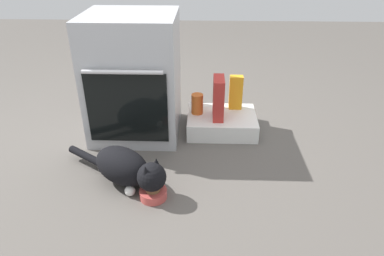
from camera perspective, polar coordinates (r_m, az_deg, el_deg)
The scene contains 8 objects.
ground at distance 2.16m, azimuth -9.38°, elevation -5.66°, with size 8.00×8.00×0.00m, color #56514C.
oven at distance 2.34m, azimuth -9.38°, elevation 8.15°, with size 0.57×0.58×0.80m.
pantry_cabinet at distance 2.46m, azimuth 4.81°, elevation 0.91°, with size 0.47×0.37×0.12m, color white.
food_bowl at distance 1.87m, azimuth -6.29°, elevation -10.39°, with size 0.14×0.14×0.08m.
cat at distance 1.92m, azimuth -10.49°, elevation -6.35°, with size 0.63×0.44×0.22m.
juice_carton at distance 2.49m, azimuth 7.10°, elevation 5.73°, with size 0.09×0.06×0.24m, color orange.
sauce_jar at distance 2.42m, azimuth 0.85°, elevation 3.93°, with size 0.08×0.08×0.14m, color #D16023.
cereal_box at distance 2.34m, azimuth 4.30°, elevation 4.84°, with size 0.07×0.18×0.28m, color #B72D28.
Camera 1 is at (0.41, -1.74, 1.21)m, focal length 32.95 mm.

